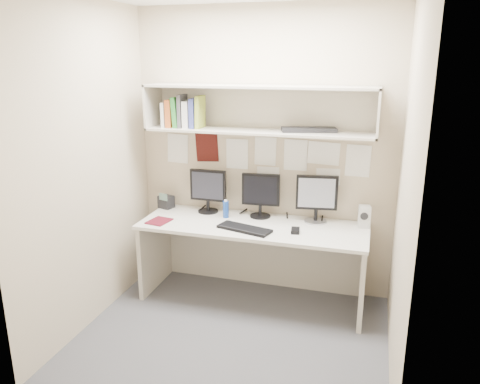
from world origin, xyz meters
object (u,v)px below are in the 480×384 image
(monitor_right, at_px, (317,196))
(speaker, at_px, (364,216))
(desk, at_px, (253,262))
(monitor_left, at_px, (208,189))
(keyboard, at_px, (244,229))
(maroon_notebook, at_px, (159,221))
(monitor_center, at_px, (261,193))
(desk_phone, at_px, (166,202))

(monitor_right, relative_size, speaker, 2.24)
(desk, bearing_deg, monitor_left, 156.29)
(monitor_left, relative_size, speaker, 2.15)
(keyboard, height_order, maroon_notebook, keyboard)
(monitor_right, relative_size, keyboard, 0.91)
(desk, relative_size, monitor_left, 4.91)
(monitor_center, bearing_deg, maroon_notebook, -158.33)
(monitor_left, distance_m, desk_phone, 0.47)
(monitor_center, xyz_separation_m, maroon_notebook, (-0.83, -0.40, -0.22))
(monitor_right, height_order, speaker, monitor_right)
(monitor_center, bearing_deg, monitor_right, -3.98)
(monitor_left, distance_m, maroon_notebook, 0.56)
(desk, distance_m, speaker, 1.06)
(desk, bearing_deg, monitor_center, 87.00)
(monitor_center, height_order, monitor_right, monitor_right)
(speaker, relative_size, maroon_notebook, 0.91)
(monitor_right, bearing_deg, desk, -165.80)
(monitor_left, xyz_separation_m, desk_phone, (-0.44, -0.01, -0.16))
(monitor_center, distance_m, desk_phone, 0.96)
(monitor_right, distance_m, keyboard, 0.71)
(speaker, bearing_deg, desk_phone, 169.81)
(monitor_right, relative_size, maroon_notebook, 2.03)
(desk, relative_size, monitor_right, 4.71)
(monitor_left, distance_m, keyboard, 0.64)
(keyboard, relative_size, speaker, 2.46)
(monitor_right, distance_m, desk_phone, 1.47)
(desk_phone, bearing_deg, maroon_notebook, -55.59)
(desk, xyz_separation_m, maroon_notebook, (-0.82, -0.18, 0.37))
(monitor_center, height_order, desk_phone, monitor_center)
(monitor_right, bearing_deg, keyboard, -153.62)
(keyboard, bearing_deg, speaker, 36.15)
(maroon_notebook, bearing_deg, speaker, 21.67)
(monitor_center, bearing_deg, desk, -96.97)
(monitor_right, bearing_deg, desk_phone, 171.58)
(monitor_right, relative_size, desk_phone, 2.65)
(monitor_left, bearing_deg, desk_phone, -178.79)
(monitor_center, relative_size, desk_phone, 2.53)
(monitor_center, distance_m, monitor_right, 0.51)
(desk, distance_m, keyboard, 0.41)
(monitor_left, relative_size, monitor_center, 1.01)
(keyboard, bearing_deg, monitor_center, 99.04)
(maroon_notebook, distance_m, desk_phone, 0.41)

